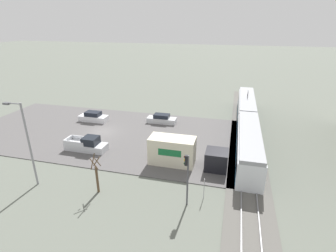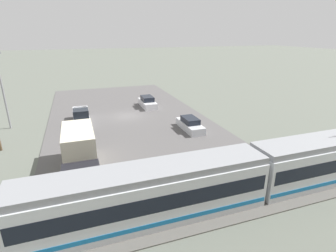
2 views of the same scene
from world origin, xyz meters
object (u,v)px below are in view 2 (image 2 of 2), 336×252
light_rail_tram (256,173)px  box_truck (80,155)px  sedan_car_0 (147,102)px  street_lamp_near_crossing (2,86)px  pickup_truck (81,117)px  sedan_car_1 (190,125)px

light_rail_tram → box_truck: 13.44m
sedan_car_0 → street_lamp_near_crossing: size_ratio=0.54×
pickup_truck → street_lamp_near_crossing: 9.17m
box_truck → sedan_car_0: size_ratio=1.89×
box_truck → sedan_car_1: (-12.27, -5.98, -0.88)m
light_rail_tram → pickup_truck: 22.76m
box_truck → street_lamp_near_crossing: size_ratio=1.03×
sedan_car_0 → sedan_car_1: 11.40m
pickup_truck → street_lamp_near_crossing: street_lamp_near_crossing is taller
box_truck → street_lamp_near_crossing: street_lamp_near_crossing is taller
light_rail_tram → pickup_truck: size_ratio=5.56×
pickup_truck → sedan_car_1: bearing=150.5°
light_rail_tram → sedan_car_0: bearing=-87.6°
street_lamp_near_crossing → sedan_car_0: bearing=-169.3°
box_truck → sedan_car_1: bearing=-154.0°
sedan_car_1 → street_lamp_near_crossing: size_ratio=0.55×
light_rail_tram → sedan_car_1: size_ratio=6.31×
light_rail_tram → box_truck: light_rail_tram is taller
light_rail_tram → pickup_truck: (10.76, -20.03, -0.96)m
pickup_truck → sedan_car_1: pickup_truck is taller
sedan_car_0 → street_lamp_near_crossing: (17.78, 3.37, 4.26)m
sedan_car_1 → street_lamp_near_crossing: street_lamp_near_crossing is taller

